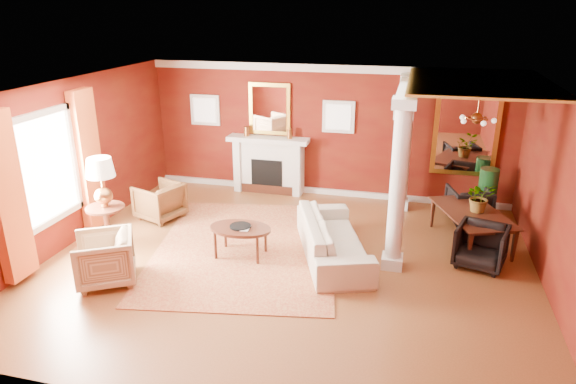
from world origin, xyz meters
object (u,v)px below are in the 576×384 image
(armchair_stripe, at_px, (104,257))
(side_table, at_px, (102,187))
(sofa, at_px, (333,231))
(dining_table, at_px, (473,218))
(armchair_leopard, at_px, (159,199))
(coffee_table, at_px, (240,230))

(armchair_stripe, height_order, side_table, side_table)
(sofa, xyz_separation_m, dining_table, (2.35, 1.16, 0.01))
(sofa, distance_m, armchair_stripe, 3.70)
(sofa, bearing_deg, armchair_stripe, 97.48)
(sofa, distance_m, side_table, 4.04)
(armchair_leopard, bearing_deg, dining_table, 113.31)
(armchair_stripe, xyz_separation_m, side_table, (-0.66, 1.11, 0.70))
(sofa, xyz_separation_m, armchair_stripe, (-3.28, -1.71, -0.04))
(dining_table, bearing_deg, side_table, 83.94)
(armchair_leopard, xyz_separation_m, armchair_stripe, (0.38, -2.52, 0.03))
(coffee_table, height_order, side_table, side_table)
(armchair_leopard, height_order, armchair_stripe, armchair_stripe)
(sofa, relative_size, dining_table, 1.41)
(armchair_stripe, bearing_deg, sofa, 87.08)
(armchair_leopard, distance_m, coffee_table, 2.43)
(sofa, distance_m, dining_table, 2.62)
(sofa, distance_m, coffee_table, 1.58)
(armchair_stripe, xyz_separation_m, coffee_table, (1.74, 1.36, 0.05))
(sofa, bearing_deg, side_table, 78.59)
(armchair_leopard, distance_m, armchair_stripe, 2.55)
(armchair_leopard, bearing_deg, armchair_stripe, 28.68)
(dining_table, bearing_deg, armchair_stripe, 95.34)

